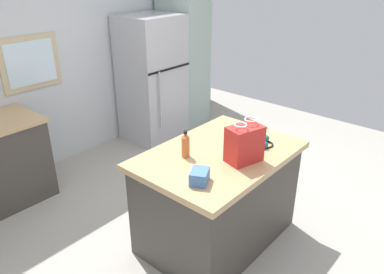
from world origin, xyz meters
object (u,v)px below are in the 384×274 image
at_px(kitchen_island, 218,197).
at_px(small_box, 199,176).
at_px(ear_defenders, 265,143).
at_px(tall_cabinet, 183,56).
at_px(bottle, 186,145).
at_px(refrigerator, 152,79).
at_px(shopping_bag, 244,144).

relative_size(kitchen_island, small_box, 8.74).
xyz_separation_m(kitchen_island, ear_defenders, (0.37, -0.21, 0.46)).
relative_size(tall_cabinet, bottle, 9.35).
distance_m(kitchen_island, small_box, 0.70).
xyz_separation_m(refrigerator, ear_defenders, (-0.81, -2.28, 0.05)).
distance_m(kitchen_island, refrigerator, 2.41).
relative_size(refrigerator, bottle, 7.48).
relative_size(refrigerator, shopping_bag, 5.06).
relative_size(bottle, ear_defenders, 1.14).
xyz_separation_m(kitchen_island, refrigerator, (1.18, 2.06, 0.41)).
bearing_deg(bottle, ear_defenders, -31.79).
xyz_separation_m(shopping_bag, bottle, (-0.25, 0.39, -0.05)).
xyz_separation_m(kitchen_island, small_box, (-0.47, -0.18, 0.49)).
relative_size(shopping_bag, bottle, 1.48).
bearing_deg(small_box, refrigerator, 53.62).
bearing_deg(refrigerator, tall_cabinet, 0.02).
bearing_deg(kitchen_island, tall_cabinet, 48.43).
distance_m(shopping_bag, bottle, 0.47).
height_order(refrigerator, bottle, refrigerator).
distance_m(tall_cabinet, small_box, 3.21).
bearing_deg(ear_defenders, refrigerator, 70.40).
xyz_separation_m(tall_cabinet, small_box, (-2.30, -2.24, -0.14)).
bearing_deg(shopping_bag, small_box, 173.49).
distance_m(refrigerator, tall_cabinet, 0.68).
bearing_deg(refrigerator, shopping_bag, -117.00).
xyz_separation_m(shopping_bag, ear_defenders, (0.36, 0.02, -0.13)).
bearing_deg(ear_defenders, tall_cabinet, 57.40).
relative_size(kitchen_island, shopping_bag, 4.08).
height_order(kitchen_island, tall_cabinet, tall_cabinet).
bearing_deg(bottle, small_box, -124.06).
bearing_deg(small_box, tall_cabinet, 44.30).
bearing_deg(refrigerator, kitchen_island, -119.86).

